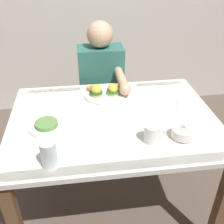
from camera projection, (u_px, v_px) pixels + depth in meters
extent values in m
plane|color=brown|center=(113.00, 202.00, 1.97)|extent=(6.00, 6.00, 0.00)
cube|color=white|center=(113.00, 120.00, 1.58)|extent=(1.20, 0.90, 0.03)
cube|color=#3F7F51|center=(126.00, 166.00, 1.24)|extent=(1.20, 0.06, 0.00)
cube|color=#3F7F51|center=(106.00, 87.00, 1.91)|extent=(1.20, 0.06, 0.00)
cube|color=brown|center=(221.00, 207.00, 1.50)|extent=(0.06, 0.06, 0.71)
cube|color=brown|center=(34.00, 136.00, 2.05)|extent=(0.06, 0.06, 0.71)
cube|color=brown|center=(174.00, 125.00, 2.17)|extent=(0.06, 0.06, 0.71)
cylinder|color=white|center=(105.00, 95.00, 1.79)|extent=(0.27, 0.27, 0.01)
cylinder|color=tan|center=(96.00, 94.00, 1.77)|extent=(0.08, 0.08, 0.02)
cylinder|color=#236028|center=(96.00, 92.00, 1.76)|extent=(0.08, 0.08, 0.01)
sphere|color=yellow|center=(96.00, 89.00, 1.75)|extent=(0.07, 0.07, 0.07)
cylinder|color=tan|center=(113.00, 93.00, 1.78)|extent=(0.08, 0.08, 0.02)
cylinder|color=#286B2D|center=(113.00, 91.00, 1.78)|extent=(0.08, 0.08, 0.01)
sphere|color=yellow|center=(113.00, 88.00, 1.76)|extent=(0.06, 0.06, 0.06)
cube|color=tan|center=(114.00, 87.00, 1.84)|extent=(0.03, 0.03, 0.03)
cube|color=tan|center=(117.00, 87.00, 1.83)|extent=(0.04, 0.04, 0.04)
cube|color=#AD7038|center=(92.00, 88.00, 1.81)|extent=(0.03, 0.03, 0.04)
cube|color=#AD7038|center=(98.00, 87.00, 1.84)|extent=(0.03, 0.03, 0.03)
cube|color=tan|center=(90.00, 89.00, 1.82)|extent=(0.04, 0.04, 0.03)
cube|color=tan|center=(111.00, 87.00, 1.84)|extent=(0.03, 0.03, 0.03)
cylinder|color=white|center=(182.00, 137.00, 1.41)|extent=(0.10, 0.10, 0.01)
cylinder|color=white|center=(183.00, 132.00, 1.39)|extent=(0.12, 0.12, 0.04)
cube|color=#B7E093|center=(183.00, 132.00, 1.40)|extent=(0.04, 0.04, 0.03)
cube|color=#F4DB66|center=(182.00, 131.00, 1.39)|extent=(0.03, 0.03, 0.02)
cube|color=#EA6B70|center=(183.00, 129.00, 1.40)|extent=(0.03, 0.03, 0.02)
cube|color=#F4A85B|center=(188.00, 133.00, 1.38)|extent=(0.03, 0.03, 0.02)
cube|color=#B7E093|center=(182.00, 131.00, 1.38)|extent=(0.03, 0.03, 0.02)
cube|color=#B7E093|center=(183.00, 133.00, 1.39)|extent=(0.04, 0.04, 0.03)
cube|color=#B7E093|center=(185.00, 131.00, 1.39)|extent=(0.03, 0.03, 0.02)
cube|color=#F4A85B|center=(184.00, 129.00, 1.41)|extent=(0.03, 0.03, 0.02)
cube|color=#F4DB66|center=(185.00, 133.00, 1.39)|extent=(0.03, 0.03, 0.02)
cylinder|color=white|center=(152.00, 134.00, 1.36)|extent=(0.08, 0.08, 0.09)
cylinder|color=black|center=(152.00, 127.00, 1.34)|extent=(0.07, 0.07, 0.01)
torus|color=white|center=(160.00, 133.00, 1.36)|extent=(0.06, 0.02, 0.06)
cube|color=silver|center=(178.00, 103.00, 1.71)|extent=(0.06, 0.12, 0.00)
cube|color=silver|center=(178.00, 109.00, 1.65)|extent=(0.04, 0.04, 0.00)
cylinder|color=silver|center=(49.00, 155.00, 1.20)|extent=(0.07, 0.07, 0.13)
cylinder|color=silver|center=(50.00, 158.00, 1.21)|extent=(0.07, 0.07, 0.09)
cylinder|color=white|center=(47.00, 127.00, 1.48)|extent=(0.20, 0.20, 0.01)
cylinder|color=#66934C|center=(46.00, 124.00, 1.47)|extent=(0.12, 0.12, 0.02)
cylinder|color=#33333D|center=(93.00, 135.00, 2.28)|extent=(0.11, 0.11, 0.45)
cylinder|color=#33333D|center=(114.00, 133.00, 2.30)|extent=(0.11, 0.11, 0.45)
cube|color=#2D665B|center=(101.00, 78.00, 2.12)|extent=(0.34, 0.20, 0.50)
sphere|color=#DBAD89|center=(100.00, 34.00, 1.93)|extent=(0.19, 0.19, 0.19)
cylinder|color=#DBAD89|center=(121.00, 79.00, 1.87)|extent=(0.06, 0.30, 0.06)
sphere|color=#DBAD89|center=(125.00, 89.00, 1.74)|extent=(0.08, 0.08, 0.08)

